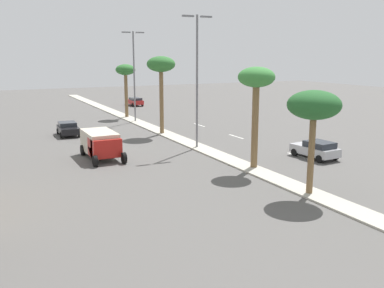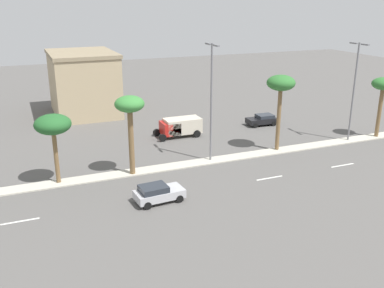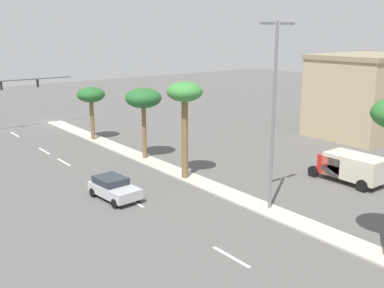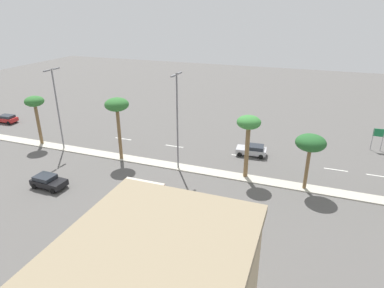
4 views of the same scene
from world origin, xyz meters
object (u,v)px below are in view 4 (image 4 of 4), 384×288
Objects in this scene: street_lamp_left at (177,116)px; street_lamp_center at (57,104)px; sedan_silver_outboard at (252,150)px; box_truck at (145,194)px; sedan_red_left at (5,118)px; palm_tree_rear at (117,107)px; palm_tree_outboard at (249,126)px; palm_tree_far at (35,104)px; directional_road_sign at (378,135)px; palm_tree_inboard at (311,144)px; sedan_black_right at (48,181)px.

street_lamp_left is 1.05× the size of street_lamp_center.
box_truck reaches higher than sedan_silver_outboard.
street_lamp_center reaches higher than sedan_red_left.
palm_tree_rear is at bearing -91.69° from street_lamp_center.
sedan_silver_outboard is (6.55, 0.43, -5.71)m from palm_tree_outboard.
palm_tree_far is (-0.23, 30.63, -0.29)m from palm_tree_outboard.
street_lamp_left is (-0.58, 8.51, 0.45)m from palm_tree_outboard.
street_lamp_left reaches higher than box_truck.
palm_tree_far is at bearing 89.09° from street_lamp_left.
sedan_red_left is (5.49, 43.92, -5.76)m from palm_tree_outboard.
box_truck is at bearing 134.76° from directional_road_sign.
street_lamp_left reaches higher than sedan_silver_outboard.
palm_tree_rear reaches higher than directional_road_sign.
box_truck is (-8.93, -8.30, -6.01)m from palm_tree_rear.
sedan_silver_outboard is (7.08, 7.26, -4.71)m from palm_tree_inboard.
sedan_silver_outboard is at bearing 45.71° from palm_tree_inboard.
street_lamp_center is 12.84m from sedan_black_right.
palm_tree_inboard is 33.31m from street_lamp_center.
palm_tree_rear reaches higher than sedan_silver_outboard.
sedan_red_left is (6.21, 27.22, -6.53)m from palm_tree_rear.
sedan_silver_outboard is 0.95× the size of sedan_red_left.
palm_tree_far is (0.30, 37.46, 0.70)m from palm_tree_inboard.
sedan_silver_outboard is 18.07m from box_truck.
palm_tree_outboard is at bearing 85.59° from palm_tree_inboard.
sedan_black_right is at bearing 92.33° from box_truck.
palm_tree_outboard is 26.46m from street_lamp_center.
street_lamp_left is at bearing 0.61° from box_truck.
sedan_red_left is at bearing 82.87° from palm_tree_outboard.
directional_road_sign is 0.50× the size of palm_tree_inboard.
sedan_red_left is 0.79× the size of box_truck.
sedan_silver_outboard is (7.13, -8.08, -6.16)m from street_lamp_left.
sedan_black_right is at bearing 109.39° from palm_tree_inboard.
street_lamp_center is at bearing 89.83° from palm_tree_inboard.
palm_tree_inboard is at bearing -94.41° from palm_tree_outboard.
street_lamp_center is 19.37m from sedan_red_left.
palm_tree_outboard is 0.64× the size of street_lamp_left.
directional_road_sign is 34.14m from box_truck.
sedan_red_left is at bearing 98.47° from directional_road_sign.
palm_tree_rear is 9.77m from street_lamp_center.
sedan_black_right is 0.71× the size of box_truck.
sedan_red_left is at bearing 80.27° from street_lamp_left.
palm_tree_rear is 18.97m from sedan_silver_outboard.
box_truck reaches higher than sedan_red_left.
street_lamp_left is 10.70m from box_truck.
sedan_silver_outboard is at bearing 115.73° from directional_road_sign.
street_lamp_left is 16.52m from sedan_black_right.
palm_tree_outboard is 8.70m from sedan_silver_outboard.
sedan_black_right is 12.08m from box_truck.
sedan_black_right is at bearing -148.34° from street_lamp_center.
palm_tree_far is at bearing 107.46° from directional_road_sign.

